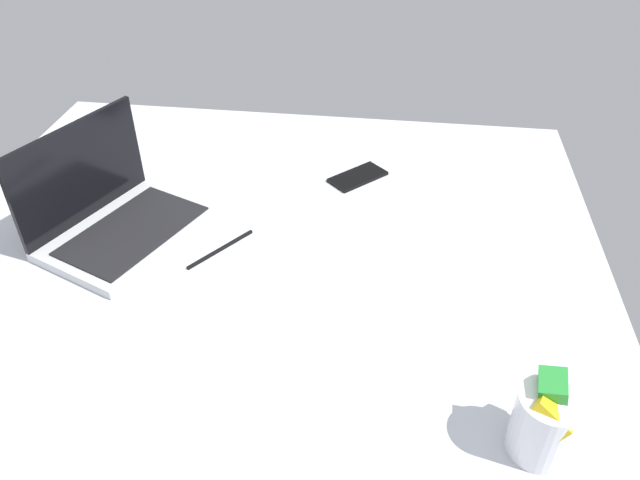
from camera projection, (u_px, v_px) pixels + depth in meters
The scene contains 5 objects.
bed_mattress at pixel (234, 376), 111.21cm from camera, with size 180.00×140.00×18.00cm, color #B7BCC6.
laptop at pixel (115, 215), 128.65cm from camera, with size 39.31×33.94×23.00cm.
snack_cup at pixel (545, 421), 85.51cm from camera, with size 10.38×9.00×14.03cm.
cell_phone at pixel (358, 177), 148.82cm from camera, with size 6.80×14.00×0.80cm, color black.
charger_cable at pixel (221, 249), 126.06cm from camera, with size 17.00×0.60×0.60cm, color black.
Camera 1 is at (-71.21, -25.40, 95.65)cm, focal length 34.42 mm.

